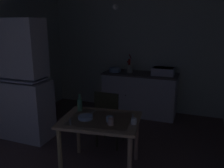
% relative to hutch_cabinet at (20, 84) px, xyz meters
% --- Properties ---
extents(ground_plane, '(4.86, 4.86, 0.00)m').
position_rel_hutch_cabinet_xyz_m(ground_plane, '(1.40, 0.14, -0.94)').
color(ground_plane, brown).
extents(wall_back, '(3.96, 0.10, 2.46)m').
position_rel_hutch_cabinet_xyz_m(wall_back, '(1.40, 2.12, 0.29)').
color(wall_back, beige).
rests_on(wall_back, ground).
extents(hutch_cabinet, '(1.02, 0.48, 2.00)m').
position_rel_hutch_cabinet_xyz_m(hutch_cabinet, '(0.00, 0.00, 0.00)').
color(hutch_cabinet, silver).
rests_on(hutch_cabinet, ground).
extents(counter_cabinet, '(1.56, 0.64, 0.90)m').
position_rel_hutch_cabinet_xyz_m(counter_cabinet, '(1.62, 1.75, -0.48)').
color(counter_cabinet, silver).
rests_on(counter_cabinet, ground).
extents(sink_basin, '(0.44, 0.34, 0.15)m').
position_rel_hutch_cabinet_xyz_m(sink_basin, '(2.10, 1.75, 0.04)').
color(sink_basin, white).
rests_on(sink_basin, counter_cabinet).
extents(hand_pump, '(0.05, 0.27, 0.39)m').
position_rel_hutch_cabinet_xyz_m(hand_pump, '(1.36, 1.80, 0.13)').
color(hand_pump, '#B21E19').
rests_on(hand_pump, counter_cabinet).
extents(mixing_bowl_counter, '(0.25, 0.25, 0.09)m').
position_rel_hutch_cabinet_xyz_m(mixing_bowl_counter, '(1.07, 1.70, 0.01)').
color(mixing_bowl_counter, '#9EB2C6').
rests_on(mixing_bowl_counter, counter_cabinet).
extents(stoneware_crock, '(0.12, 0.12, 0.16)m').
position_rel_hutch_cabinet_xyz_m(stoneware_crock, '(1.38, 1.76, 0.05)').
color(stoneware_crock, beige).
rests_on(stoneware_crock, counter_cabinet).
extents(dining_table, '(1.09, 0.89, 0.72)m').
position_rel_hutch_cabinet_xyz_m(dining_table, '(1.64, -0.41, -0.31)').
color(dining_table, '#A18460').
rests_on(dining_table, ground).
extents(chair_far_side, '(0.40, 0.40, 0.92)m').
position_rel_hutch_cabinet_xyz_m(chair_far_side, '(1.51, 0.21, -0.44)').
color(chair_far_side, '#2F2819').
rests_on(chair_far_side, ground).
extents(serving_bowl_wide, '(0.19, 0.19, 0.04)m').
position_rel_hutch_cabinet_xyz_m(serving_bowl_wide, '(1.46, -0.48, -0.19)').
color(serving_bowl_wide, '#9EB2C6').
rests_on(serving_bowl_wide, dining_table).
extents(teacup_cream, '(0.09, 0.09, 0.07)m').
position_rel_hutch_cabinet_xyz_m(teacup_cream, '(1.78, -0.45, -0.18)').
color(teacup_cream, '#9EB2C6').
rests_on(teacup_cream, dining_table).
extents(mug_dark, '(0.07, 0.07, 0.07)m').
position_rel_hutch_cabinet_xyz_m(mug_dark, '(2.08, -0.41, -0.18)').
color(mug_dark, white).
rests_on(mug_dark, dining_table).
extents(mug_tall, '(0.07, 0.07, 0.08)m').
position_rel_hutch_cabinet_xyz_m(mug_tall, '(1.83, -0.53, -0.17)').
color(mug_tall, tan).
rests_on(mug_tall, dining_table).
extents(glass_bottle, '(0.07, 0.07, 0.24)m').
position_rel_hutch_cabinet_xyz_m(glass_bottle, '(1.25, -0.24, -0.12)').
color(glass_bottle, '#4C7F56').
rests_on(glass_bottle, dining_table).
extents(table_knife, '(0.13, 0.19, 0.00)m').
position_rel_hutch_cabinet_xyz_m(table_knife, '(1.32, -0.63, -0.21)').
color(table_knife, silver).
rests_on(table_knife, dining_table).
extents(teaspoon_near_bowl, '(0.02, 0.16, 0.00)m').
position_rel_hutch_cabinet_xyz_m(teaspoon_near_bowl, '(1.45, -0.24, -0.21)').
color(teaspoon_near_bowl, beige).
rests_on(teaspoon_near_bowl, dining_table).
extents(teaspoon_by_cup, '(0.06, 0.14, 0.00)m').
position_rel_hutch_cabinet_xyz_m(teaspoon_by_cup, '(2.01, -0.19, -0.21)').
color(teaspoon_by_cup, beige).
rests_on(teaspoon_by_cup, dining_table).
extents(pendant_bulb, '(0.08, 0.08, 0.08)m').
position_rel_hutch_cabinet_xyz_m(pendant_bulb, '(1.56, 0.35, 1.21)').
color(pendant_bulb, '#F9EFCC').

